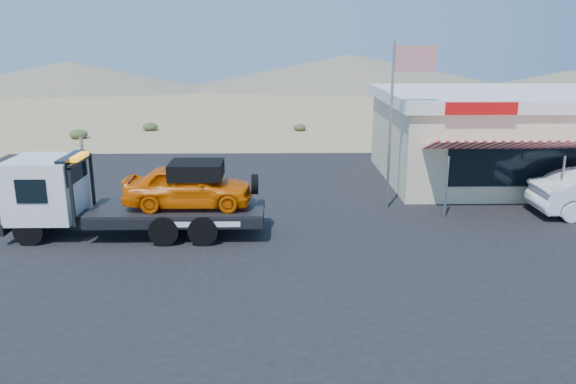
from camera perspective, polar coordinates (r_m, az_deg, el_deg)
ground at (r=16.50m, az=-3.37°, el=-6.37°), size 120.00×120.00×0.00m
asphalt_lot at (r=19.35m, az=2.92°, el=-3.02°), size 32.00×24.00×0.02m
tow_truck at (r=18.35m, az=-15.65°, el=-0.04°), size 7.82×2.32×2.61m
jerky_store at (r=26.52m, az=20.80°, el=5.42°), size 10.40×9.97×3.90m
flagpole at (r=20.40m, az=11.11°, el=8.49°), size 1.55×0.10×6.00m
distant_hills at (r=71.36m, az=-9.65°, el=11.70°), size 126.00×48.00×4.20m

